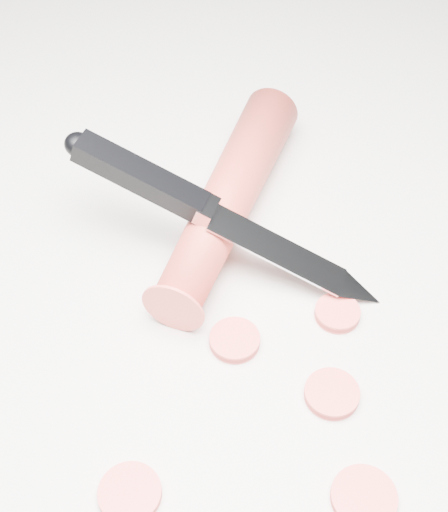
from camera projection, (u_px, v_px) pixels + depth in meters
name	position (u px, v px, depth m)	size (l,w,h in m)	color
ground	(252.00, 333.00, 0.47)	(2.40, 2.40, 0.00)	silver
carrot	(229.00, 197.00, 0.52)	(0.04, 0.04, 0.22)	red
carrot_slice_0	(332.00, 394.00, 0.44)	(0.03, 0.03, 0.01)	#F0473F
carrot_slice_1	(130.00, 493.00, 0.40)	(0.04, 0.04, 0.01)	#F0473F
carrot_slice_2	(235.00, 340.00, 0.46)	(0.03, 0.03, 0.01)	#F0473F
carrot_slice_3	(337.00, 313.00, 0.48)	(0.03, 0.03, 0.01)	#F0473F
carrot_slice_4	(364.00, 497.00, 0.40)	(0.04, 0.04, 0.01)	#F0473F
kitchen_knife	(225.00, 216.00, 0.48)	(0.20, 0.16, 0.09)	silver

